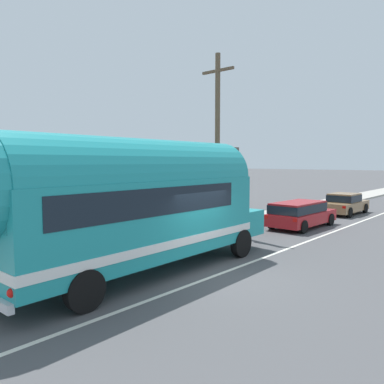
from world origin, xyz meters
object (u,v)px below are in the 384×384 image
painted_bus (129,201)px  car_second (344,203)px  utility_pole (217,141)px  car_lead (300,213)px

painted_bus → car_second: (-0.07, 18.03, -1.58)m
utility_pole → car_second: 11.49m
utility_pole → car_second: size_ratio=1.95×
utility_pole → painted_bus: utility_pole is taller
painted_bus → car_second: painted_bus is taller
painted_bus → car_second: 18.10m
car_lead → car_second: size_ratio=1.06×
utility_pole → car_second: (2.36, 10.63, -3.70)m
utility_pole → car_lead: (2.44, 3.89, -3.63)m
car_second → utility_pole: bearing=-102.5°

